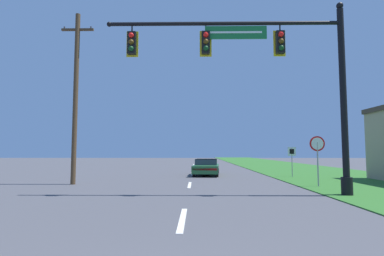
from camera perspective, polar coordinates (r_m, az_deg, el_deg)
The scene contains 7 objects.
grass_verge_right at distance 33.58m, azimuth 18.58°, elevation -7.24°, with size 10.00×110.00×0.04m.
road_center_line at distance 24.04m, azimuth -0.02°, elevation -8.69°, with size 0.16×34.80×0.01m.
signal_mast at distance 13.07m, azimuth 15.73°, elevation 10.22°, with size 10.04×0.47×7.98m.
car_ahead at distance 22.70m, azimuth 2.75°, elevation -7.43°, with size 2.18×4.62×1.19m.
stop_sign at distance 16.35m, azimuth 22.77°, elevation -3.82°, with size 0.76×0.07×2.50m.
route_sign_post at distance 21.94m, azimuth 18.48°, elevation -4.89°, with size 0.55×0.06×2.03m.
utility_pole_near at distance 17.81m, azimuth -21.29°, elevation 5.96°, with size 1.80×0.26×9.50m.
Camera 1 is at (0.37, -1.97, 1.78)m, focal length 28.00 mm.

